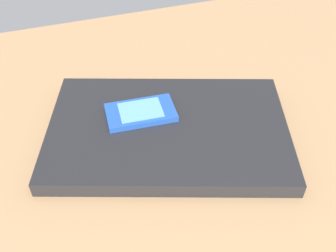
% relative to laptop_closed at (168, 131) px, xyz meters
% --- Properties ---
extents(desk_surface, '(1.20, 0.80, 0.03)m').
position_rel_laptop_closed_xyz_m(desk_surface, '(-0.05, 0.02, -0.03)').
color(desk_surface, '#9E7751').
rests_on(desk_surface, ground).
extents(laptop_closed, '(0.39, 0.32, 0.02)m').
position_rel_laptop_closed_xyz_m(laptop_closed, '(0.00, 0.00, 0.00)').
color(laptop_closed, black).
rests_on(laptop_closed, desk_surface).
extents(cell_phone_on_laptop, '(0.10, 0.06, 0.01)m').
position_rel_laptop_closed_xyz_m(cell_phone_on_laptop, '(0.03, -0.03, 0.02)').
color(cell_phone_on_laptop, '#1E479E').
rests_on(cell_phone_on_laptop, laptop_closed).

